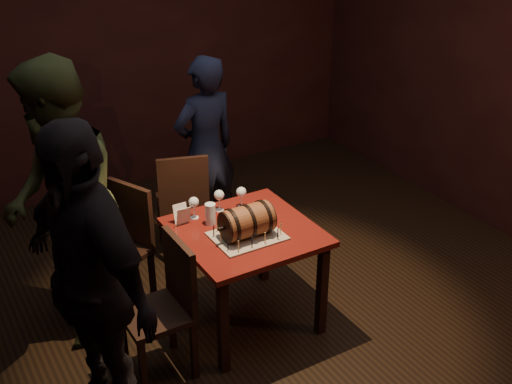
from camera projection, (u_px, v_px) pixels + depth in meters
room_shell at (254, 134)px, 4.08m from camera, size 5.04×5.04×2.80m
pub_table at (245, 243)px, 4.34m from camera, size 0.90×0.90×0.75m
cake_board at (247, 236)px, 4.20m from camera, size 0.45×0.35×0.01m
barrel_cake at (247, 221)px, 4.15m from camera, size 0.38×0.23×0.23m
birthday_candles at (247, 230)px, 4.18m from camera, size 0.40×0.30×0.09m
wine_glass_left at (194, 203)px, 4.37m from camera, size 0.07×0.07×0.16m
wine_glass_mid at (219, 196)px, 4.47m from camera, size 0.07×0.07×0.16m
wine_glass_right at (241, 193)px, 4.51m from camera, size 0.07×0.07×0.16m
pint_of_ale at (210, 214)px, 4.32m from camera, size 0.07×0.07×0.15m
menu_card at (182, 215)px, 4.33m from camera, size 0.10×0.05×0.13m
chair_back at (183, 199)px, 5.17m from camera, size 0.50×0.50×0.93m
chair_left_rear at (123, 240)px, 4.60m from camera, size 0.53×0.53×0.93m
chair_left_front at (167, 301)px, 3.96m from camera, size 0.40×0.40×0.93m
person_back at (206, 149)px, 5.38m from camera, size 0.63×0.45×1.60m
person_left_rear at (62, 206)px, 4.13m from camera, size 0.87×1.04×1.93m
person_left_front at (88, 284)px, 3.40m from camera, size 0.73×1.18×1.88m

